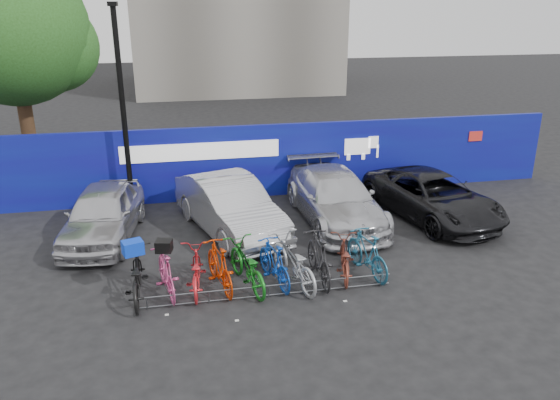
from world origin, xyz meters
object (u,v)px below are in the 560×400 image
object	(u,v)px
car_3	(432,196)
bike_1	(166,272)
bike_3	(220,266)
car_2	(335,197)
tree	(20,33)
bike_5	(274,263)
bike_9	(367,253)
car_1	(230,206)
bike_4	(246,266)
bike_8	(344,258)
bike_rack	(269,291)
bike_2	(195,270)
bike_7	(319,258)
bike_6	(293,262)
bike_0	(136,276)
lamppost	(123,106)
car_0	(103,214)

from	to	relation	value
car_3	bike_1	xyz separation A→B (m)	(-7.79, -3.07, -0.15)
bike_3	car_2	bearing A→B (deg)	-149.51
tree	bike_5	size ratio (longest dim) A/B	4.48
tree	bike_9	size ratio (longest dim) A/B	4.34
car_1	bike_9	bearing A→B (deg)	-65.05
bike_5	car_3	bearing A→B (deg)	-162.75
car_1	bike_4	size ratio (longest dim) A/B	2.33
bike_8	bike_9	size ratio (longest dim) A/B	0.98
bike_rack	car_3	xyz separation A→B (m)	(5.62, 3.69, 0.51)
car_3	bike_4	bearing A→B (deg)	-165.01
bike_1	bike_2	world-z (taller)	bike_1
bike_7	bike_8	xyz separation A→B (m)	(0.64, 0.08, -0.11)
bike_1	bike_9	distance (m)	4.65
car_1	bike_3	xyz separation A→B (m)	(-0.59, -3.14, -0.23)
bike_6	bike_8	distance (m)	1.27
tree	car_1	size ratio (longest dim) A/B	1.67
bike_8	bike_9	world-z (taller)	bike_9
bike_rack	bike_5	size ratio (longest dim) A/B	3.22
bike_rack	car_2	distance (m)	4.87
bike_5	bike_0	bearing A→B (deg)	-11.65
bike_4	bike_3	bearing A→B (deg)	-20.24
bike_5	bike_1	bearing A→B (deg)	-13.31
lamppost	bike_1	size ratio (longest dim) A/B	3.56
bike_1	bike_2	bearing A→B (deg)	172.57
bike_rack	bike_5	xyz separation A→B (m)	(0.24, 0.59, 0.36)
bike_0	bike_2	bearing A→B (deg)	-175.97
bike_2	bike_8	xyz separation A→B (m)	(3.46, -0.02, -0.02)
lamppost	bike_0	size ratio (longest dim) A/B	3.02
tree	bike_7	xyz separation A→B (m)	(8.06, -10.09, -4.50)
car_2	bike_6	bearing A→B (deg)	-121.96
car_2	bike_0	bearing A→B (deg)	-149.65
bike_0	bike_2	distance (m)	1.29
bike_rack	bike_6	xyz separation A→B (m)	(0.66, 0.49, 0.38)
car_3	bike_8	bearing A→B (deg)	-152.94
tree	car_3	bearing A→B (deg)	-29.35
bike_1	bike_8	size ratio (longest dim) A/B	0.98
bike_0	bike_3	bearing A→B (deg)	-178.50
tree	bike_2	xyz separation A→B (m)	(5.24, -10.00, -4.59)
bike_8	bike_9	distance (m)	0.56
car_0	bike_4	xyz separation A→B (m)	(3.43, -3.44, -0.20)
lamppost	bike_rack	bearing A→B (deg)	-61.93
tree	bike_2	bearing A→B (deg)	-62.35
car_1	bike_6	world-z (taller)	car_1
lamppost	car_2	world-z (taller)	lamppost
car_3	car_2	bearing A→B (deg)	161.24
car_2	bike_2	xyz separation A→B (m)	(-4.24, -3.35, -0.25)
car_2	lamppost	bearing A→B (deg)	159.53
bike_2	bike_3	bearing A→B (deg)	-179.41
car_1	car_2	size ratio (longest dim) A/B	0.94
bike_4	bike_5	bearing A→B (deg)	168.66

